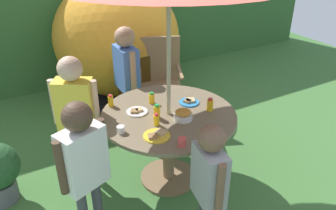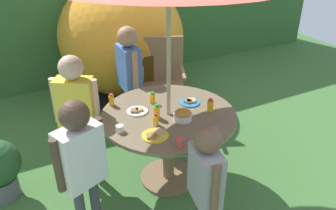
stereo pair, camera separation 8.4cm
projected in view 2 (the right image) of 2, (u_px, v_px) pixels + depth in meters
ground_plane at (169, 178)px, 3.46m from camera, size 10.00×10.00×0.02m
hedge_backdrop at (80, 14)px, 5.34m from camera, size 9.00×0.70×2.01m
garden_table at (169, 129)px, 3.18m from camera, size 1.24×1.24×0.75m
wooden_chair at (162, 76)px, 4.23m from camera, size 0.67×0.63×1.07m
dome_tent at (122, 38)px, 4.88m from camera, size 2.04×2.04×1.66m
child_in_blue_shirt at (129, 68)px, 3.83m from camera, size 0.22×0.44×1.31m
child_in_yellow_shirt at (76, 104)px, 3.12m from camera, size 0.38×0.33×1.29m
child_in_white_shirt at (81, 157)px, 2.45m from camera, size 0.40×0.28×1.25m
child_in_grey_shirt at (206, 176)px, 2.38m from camera, size 0.21×0.38×1.13m
snack_bowl at (183, 115)px, 2.99m from camera, size 0.17×0.17×0.09m
plate_far_left at (190, 102)px, 3.28m from camera, size 0.19×0.19×0.03m
plate_center_front at (155, 135)px, 2.77m from camera, size 0.22×0.22×0.03m
plate_center_back at (137, 111)px, 3.13m from camera, size 0.20×0.20×0.03m
juice_bottle_near_left at (210, 105)px, 3.12m from camera, size 0.06×0.06×0.12m
juice_bottle_near_right at (111, 100)px, 3.22m from camera, size 0.05×0.05×0.12m
juice_bottle_far_right at (156, 120)px, 2.91m from camera, size 0.05×0.05×0.11m
juice_bottle_mid_left at (157, 111)px, 3.01m from camera, size 0.06×0.06×0.13m
juice_bottle_mid_right at (152, 98)px, 3.26m from camera, size 0.06×0.06×0.11m
cup_near at (180, 142)px, 2.64m from camera, size 0.07×0.07×0.07m
cup_far at (120, 129)px, 2.82m from camera, size 0.07×0.07×0.06m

